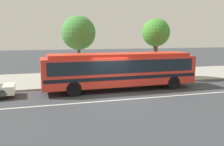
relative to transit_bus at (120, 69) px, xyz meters
The scene contains 9 objects.
ground_plane 2.80m from the transit_bus, 117.49° to the right, with size 120.00×120.00×0.00m, color #383C41.
sidewalk_slab 5.66m from the transit_bus, 101.36° to the left, with size 60.00×8.00×0.12m, color #9B9990.
lane_stripe_center 3.43m from the transit_bus, 110.56° to the right, with size 56.00×0.16×0.01m, color silver.
transit_bus is the anchor object (origin of this frame).
pedestrian_waiting_near_sign 6.08m from the transit_bus, 144.85° to the left, with size 0.48×0.48×1.63m.
pedestrian_walking_along_curb 4.30m from the transit_bus, 47.16° to the left, with size 0.47×0.47×1.69m.
pedestrian_standing_by_tree 3.34m from the transit_bus, 84.74° to the left, with size 0.39×0.39×1.62m.
street_tree_near_stop 5.39m from the transit_bus, 120.54° to the left, with size 2.90×2.90×5.53m.
street_tree_mid_block 6.21m from the transit_bus, 37.07° to the left, with size 2.52×2.52×5.39m.
Camera 1 is at (-4.48, -14.58, 3.87)m, focal length 38.79 mm.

